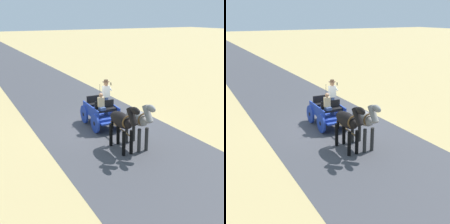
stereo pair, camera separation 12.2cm
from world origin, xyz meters
TOP-DOWN VIEW (x-y plane):
  - ground_plane at (0.00, 0.00)m, footprint 200.00×200.00m
  - road_surface at (0.00, 0.00)m, footprint 6.53×160.00m
  - horse_drawn_carriage at (-0.08, -0.03)m, footprint 1.53×4.51m
  - horse_near_side at (-0.29, 3.01)m, footprint 0.63×2.13m
  - horse_off_side at (0.46, 2.97)m, footprint 0.57×2.13m

SIDE VIEW (x-z plane):
  - ground_plane at x=0.00m, z-range 0.00..0.00m
  - road_surface at x=0.00m, z-range 0.00..0.01m
  - horse_drawn_carriage at x=-0.08m, z-range -0.43..2.07m
  - horse_near_side at x=-0.29m, z-range 0.22..2.43m
  - horse_off_side at x=0.46m, z-range 0.22..2.43m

